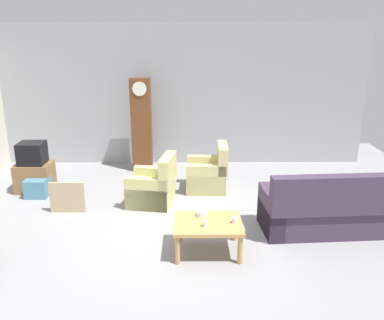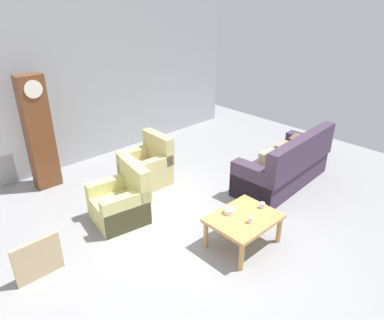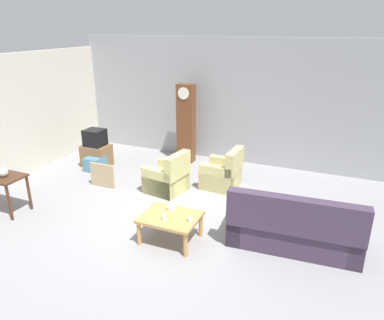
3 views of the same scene
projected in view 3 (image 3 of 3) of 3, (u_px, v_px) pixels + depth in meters
ground_plane at (166, 218)px, 6.86m from camera, size 10.40×10.40×0.00m
garage_door_wall at (227, 101)px, 9.40m from camera, size 8.40×0.16×3.20m
pegboard_wall_left at (9, 119)px, 8.24m from camera, size 0.12×6.40×2.88m
couch_floral at (294, 228)px, 5.86m from camera, size 2.15×1.01×1.04m
armchair_olive_near at (168, 178)px, 7.88m from camera, size 0.90×0.88×0.92m
armchair_olive_far at (223, 174)px, 8.11m from camera, size 0.82×0.79×0.92m
coffee_table_wood at (170, 219)px, 6.04m from camera, size 0.96×0.76×0.47m
grandfather_clock at (186, 123)px, 9.41m from camera, size 0.44×0.30×2.08m
tv_stand_cabinet at (97, 156)px, 9.33m from camera, size 0.68×0.52×0.56m
tv_crt at (95, 138)px, 9.16m from camera, size 0.48×0.44×0.42m
framed_picture_leaning at (102, 175)px, 8.12m from camera, size 0.60×0.05×0.55m
storage_box_blue at (95, 164)px, 9.09m from camera, size 0.41×0.45×0.35m
glass_dome_cloche at (3, 172)px, 6.82m from camera, size 0.18×0.18×0.18m
cup_white_porcelain at (164, 217)px, 5.89m from camera, size 0.07×0.07×0.09m
cup_blue_rimmed at (190, 219)px, 5.84m from camera, size 0.08×0.08×0.08m
bowl_white_stacked at (171, 208)px, 6.21m from camera, size 0.16×0.16×0.07m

